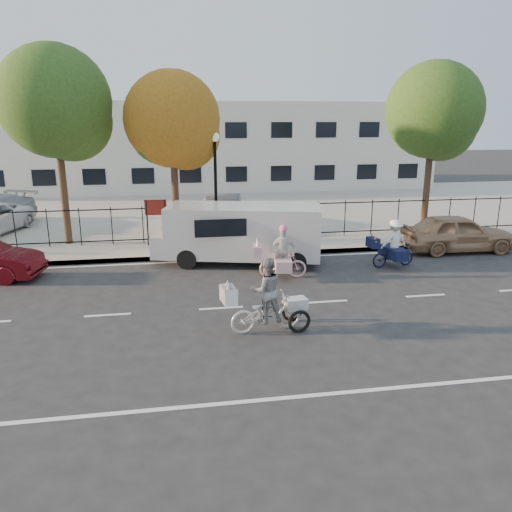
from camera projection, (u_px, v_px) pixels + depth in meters
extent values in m
plane|color=#333334|center=(221.00, 308.00, 13.62)|extent=(120.00, 120.00, 0.00)
cube|color=#A8A399|center=(208.00, 256.00, 18.40)|extent=(60.00, 0.10, 0.15)
cube|color=#A8A399|center=(206.00, 249.00, 19.39)|extent=(60.00, 2.20, 0.15)
cube|color=#A8A399|center=(195.00, 209.00, 27.85)|extent=(60.00, 15.60, 0.15)
cube|color=silver|center=(187.00, 145.00, 36.55)|extent=(34.00, 10.00, 6.00)
cylinder|color=black|center=(216.00, 193.00, 19.58)|extent=(0.12, 0.12, 4.00)
sphere|color=white|center=(215.00, 137.00, 19.00)|extent=(0.36, 0.36, 0.36)
cylinder|color=black|center=(147.00, 223.00, 19.45)|extent=(0.06, 0.06, 1.80)
cylinder|color=black|center=(166.00, 222.00, 19.56)|extent=(0.06, 0.06, 1.80)
cube|color=#59140F|center=(156.00, 207.00, 19.34)|extent=(0.85, 0.04, 0.60)
imported|color=silver|center=(266.00, 313.00, 12.09)|extent=(1.84, 0.86, 0.93)
imported|color=white|center=(266.00, 290.00, 11.93)|extent=(0.87, 0.72, 1.63)
cube|color=white|center=(229.00, 295.00, 11.67)|extent=(0.39, 0.61, 0.37)
cone|color=white|center=(228.00, 283.00, 11.72)|extent=(0.14, 0.14, 0.19)
cone|color=white|center=(229.00, 286.00, 11.48)|extent=(0.14, 0.14, 0.19)
torus|color=black|center=(299.00, 321.00, 12.02)|extent=(0.59, 0.16, 0.58)
torus|color=black|center=(292.00, 310.00, 12.70)|extent=(0.59, 0.16, 0.58)
cube|color=white|center=(296.00, 303.00, 12.27)|extent=(0.56, 0.43, 0.26)
imported|color=beige|center=(283.00, 264.00, 16.08)|extent=(1.57, 0.65, 0.92)
imported|color=silver|center=(283.00, 250.00, 15.95)|extent=(0.89, 0.47, 1.44)
cube|color=#D19FA5|center=(257.00, 251.00, 15.94)|extent=(0.35, 0.54, 0.33)
cone|color=white|center=(257.00, 242.00, 15.86)|extent=(0.11, 0.11, 0.29)
cube|color=#D19FA5|center=(283.00, 263.00, 16.07)|extent=(0.68, 1.25, 0.37)
sphere|color=pink|center=(283.00, 229.00, 15.76)|extent=(0.26, 0.26, 0.26)
imported|color=black|center=(393.00, 255.00, 17.32)|extent=(1.65, 0.77, 0.83)
imported|color=white|center=(394.00, 241.00, 17.18)|extent=(1.01, 0.67, 1.46)
cube|color=#101535|center=(373.00, 242.00, 16.94)|extent=(0.35, 0.54, 0.33)
cone|color=#C07A2D|center=(371.00, 236.00, 17.05)|extent=(0.11, 0.22, 0.30)
cone|color=#C07A2D|center=(375.00, 238.00, 16.73)|extent=(0.11, 0.22, 0.30)
cube|color=#101535|center=(393.00, 252.00, 17.29)|extent=(0.67, 1.26, 0.37)
cube|color=silver|center=(244.00, 231.00, 17.53)|extent=(5.63, 3.21, 1.77)
cube|color=silver|center=(161.00, 248.00, 17.20)|extent=(0.95, 1.98, 0.79)
cylinder|color=black|center=(192.00, 263.00, 16.64)|extent=(0.73, 0.42, 0.69)
cylinder|color=black|center=(190.00, 250.00, 18.28)|extent=(0.73, 0.42, 0.69)
cylinder|color=black|center=(301.00, 258.00, 17.23)|extent=(0.73, 0.42, 0.69)
cylinder|color=black|center=(290.00, 245.00, 18.87)|extent=(0.73, 0.42, 0.69)
imported|color=tan|center=(457.00, 233.00, 19.22)|extent=(4.33, 1.86, 1.46)
imported|color=#52545A|center=(223.00, 212.00, 22.58)|extent=(2.27, 4.64, 1.46)
cylinder|color=#442D1D|center=(63.00, 186.00, 19.41)|extent=(0.28, 0.28, 4.89)
sphere|color=#385B1E|center=(55.00, 101.00, 18.56)|extent=(4.19, 4.19, 4.19)
sphere|color=#385B1E|center=(71.00, 121.00, 19.02)|extent=(3.08, 3.08, 3.08)
cylinder|color=#442D1D|center=(175.00, 191.00, 19.94)|extent=(0.28, 0.28, 4.34)
sphere|color=#9F6219|center=(172.00, 119.00, 19.19)|extent=(3.72, 3.72, 3.72)
sphere|color=#9F6219|center=(186.00, 135.00, 19.62)|extent=(2.73, 2.73, 2.73)
cylinder|color=#442D1D|center=(427.00, 182.00, 21.46)|extent=(0.28, 0.28, 4.64)
sphere|color=#385B1E|center=(434.00, 110.00, 20.65)|extent=(3.98, 3.98, 3.98)
sphere|color=#385B1E|center=(441.00, 126.00, 21.10)|extent=(2.92, 2.92, 2.92)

